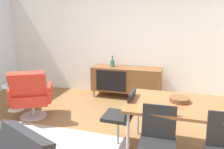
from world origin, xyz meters
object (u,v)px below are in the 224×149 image
at_px(sideboard, 126,79).
at_px(dining_table, 190,107).
at_px(lounge_chair_red, 31,94).
at_px(fruit_bowl, 13,83).
at_px(side_table_round, 14,95).
at_px(dining_chair_front_left, 157,142).
at_px(dining_chair_near_window, 122,116).
at_px(wooden_bowl_on_table, 179,99).
at_px(vase_cobalt, 112,63).

bearing_deg(sideboard, dining_table, -57.34).
height_order(sideboard, dining_table, dining_table).
relative_size(sideboard, dining_table, 1.00).
distance_m(lounge_chair_red, fruit_bowl, 0.63).
bearing_deg(side_table_round, fruit_bowl, -55.03).
distance_m(dining_table, fruit_bowl, 3.34).
distance_m(dining_table, dining_chair_front_left, 0.70).
bearing_deg(side_table_round, sideboard, 33.64).
distance_m(dining_table, side_table_round, 3.36).
height_order(side_table_round, fruit_bowl, fruit_bowl).
xyz_separation_m(dining_chair_near_window, dining_chair_front_left, (0.54, -0.56, 0.00)).
relative_size(dining_table, dining_chair_front_left, 1.87).
relative_size(sideboard, wooden_bowl_on_table, 6.15).
bearing_deg(lounge_chair_red, fruit_bowl, 157.95).
xyz_separation_m(dining_table, wooden_bowl_on_table, (-0.13, 0.06, 0.07)).
relative_size(dining_chair_front_left, fruit_bowl, 4.28).
xyz_separation_m(sideboard, dining_chair_near_window, (0.39, -1.99, 0.03)).
bearing_deg(dining_chair_front_left, sideboard, 109.93).
distance_m(lounge_chair_red, side_table_round, 0.64).
relative_size(wooden_bowl_on_table, lounge_chair_red, 0.27).
bearing_deg(sideboard, side_table_round, -146.36).
relative_size(vase_cobalt, lounge_chair_red, 0.27).
bearing_deg(vase_cobalt, wooden_bowl_on_table, -52.71).
height_order(vase_cobalt, lounge_chair_red, vase_cobalt).
bearing_deg(vase_cobalt, side_table_round, -141.44).
relative_size(lounge_chair_red, fruit_bowl, 4.73).
bearing_deg(wooden_bowl_on_table, fruit_bowl, 169.20).
bearing_deg(wooden_bowl_on_table, side_table_round, 169.18).
bearing_deg(side_table_round, dining_chair_near_window, -15.44).
height_order(vase_cobalt, dining_chair_near_window, vase_cobalt).
distance_m(dining_chair_near_window, fruit_bowl, 2.48).
bearing_deg(dining_chair_front_left, fruit_bowl, 157.44).
bearing_deg(dining_table, vase_cobalt, 128.85).
height_order(sideboard, wooden_bowl_on_table, wooden_bowl_on_table).
distance_m(vase_cobalt, lounge_chair_red, 1.94).
height_order(dining_table, wooden_bowl_on_table, wooden_bowl_on_table).
height_order(sideboard, side_table_round, sideboard).
bearing_deg(sideboard, dining_chair_near_window, -79.01).
bearing_deg(lounge_chair_red, vase_cobalt, 54.97).
xyz_separation_m(sideboard, dining_table, (1.28, -1.99, 0.26)).
height_order(dining_chair_front_left, fruit_bowl, dining_chair_front_left).
xyz_separation_m(dining_table, fruit_bowl, (-3.28, 0.66, -0.13)).
xyz_separation_m(dining_table, dining_chair_front_left, (-0.35, -0.56, -0.23)).
xyz_separation_m(side_table_round, fruit_bowl, (0.00, -0.00, 0.24)).
xyz_separation_m(dining_chair_front_left, side_table_round, (-2.93, 1.22, -0.15)).
relative_size(dining_table, dining_chair_near_window, 1.87).
height_order(dining_table, fruit_bowl, dining_table).
bearing_deg(fruit_bowl, wooden_bowl_on_table, -10.80).
bearing_deg(fruit_bowl, sideboard, 33.67).
relative_size(sideboard, dining_chair_front_left, 1.87).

